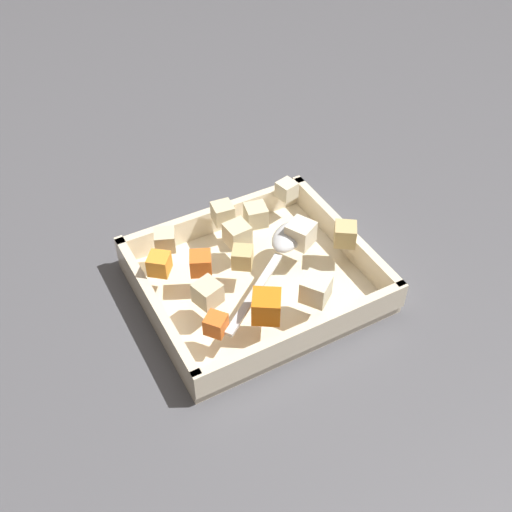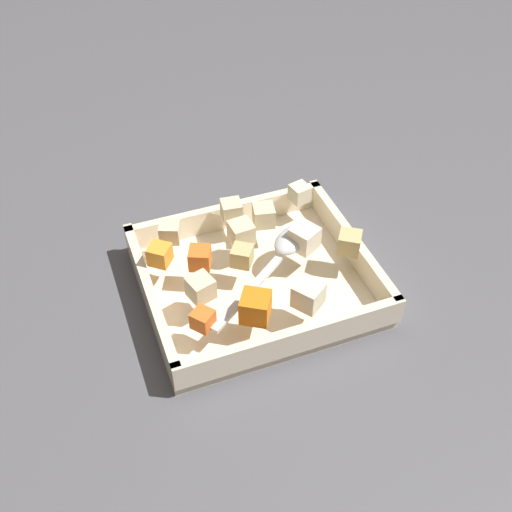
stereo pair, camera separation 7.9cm
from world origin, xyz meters
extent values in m
plane|color=#4C4C51|center=(0.00, 0.00, 0.00)|extent=(4.00, 4.00, 0.00)
cube|color=beige|center=(0.01, 0.00, 0.01)|extent=(0.29, 0.26, 0.01)
cube|color=beige|center=(0.01, -0.12, 0.03)|extent=(0.29, 0.01, 0.04)
cube|color=beige|center=(0.01, 0.13, 0.03)|extent=(0.29, 0.01, 0.04)
cube|color=beige|center=(-0.13, 0.00, 0.03)|extent=(0.01, 0.26, 0.04)
cube|color=beige|center=(0.16, 0.00, 0.03)|extent=(0.01, 0.26, 0.04)
cube|color=orange|center=(0.13, -0.04, 0.07)|extent=(0.04, 0.04, 0.03)
cube|color=orange|center=(0.05, 0.09, 0.07)|extent=(0.05, 0.05, 0.03)
cube|color=orange|center=(0.08, -0.01, 0.07)|extent=(0.04, 0.04, 0.03)
cube|color=orange|center=(0.11, 0.08, 0.07)|extent=(0.03, 0.03, 0.02)
cube|color=beige|center=(0.10, 0.04, 0.07)|extent=(0.04, 0.04, 0.03)
cube|color=beige|center=(0.11, -0.08, 0.07)|extent=(0.03, 0.03, 0.03)
cube|color=beige|center=(0.02, -0.09, 0.07)|extent=(0.03, 0.03, 0.03)
cube|color=beige|center=(-0.02, -0.06, 0.07)|extent=(0.03, 0.03, 0.03)
cube|color=tan|center=(-0.11, 0.03, 0.07)|extent=(0.04, 0.04, 0.03)
cube|color=beige|center=(0.02, -0.04, 0.07)|extent=(0.03, 0.03, 0.03)
cube|color=beige|center=(-0.02, 0.09, 0.07)|extent=(0.04, 0.04, 0.03)
cube|color=tan|center=(0.03, 0.00, 0.07)|extent=(0.04, 0.04, 0.03)
cube|color=silver|center=(-0.06, 0.00, 0.07)|extent=(0.04, 0.04, 0.03)
cube|color=beige|center=(-0.09, -0.09, 0.07)|extent=(0.03, 0.03, 0.02)
ellipsoid|color=silver|center=(-0.04, -0.01, 0.06)|extent=(0.07, 0.07, 0.02)
cube|color=silver|center=(0.04, 0.05, 0.06)|extent=(0.12, 0.09, 0.01)
camera|label=1|loc=(0.29, 0.51, 0.61)|focal=43.42mm
camera|label=2|loc=(0.22, 0.54, 0.61)|focal=43.42mm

